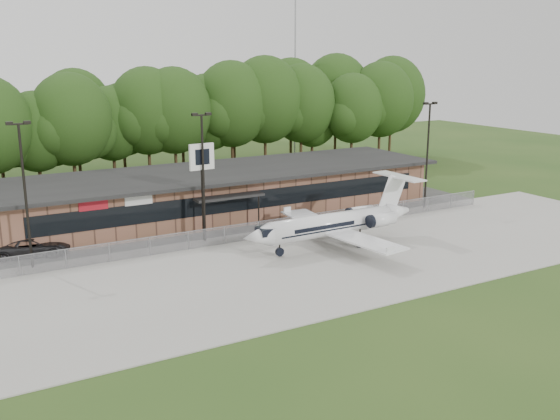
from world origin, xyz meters
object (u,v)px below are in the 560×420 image
business_jet (336,224)px  suv (33,247)px  pole_sign (202,167)px  terminal (223,191)px

business_jet → suv: 22.76m
business_jet → pole_sign: pole_sign is taller
terminal → business_jet: 14.14m
terminal → business_jet: business_jet is taller
suv → pole_sign: bearing=-87.5°
business_jet → suv: (-20.81, 9.14, -1.12)m
business_jet → suv: size_ratio=2.90×
pole_sign → suv: bearing=164.3°
terminal → suv: (-17.53, -4.62, -1.44)m
terminal → pole_sign: (-4.96, -7.14, 3.82)m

